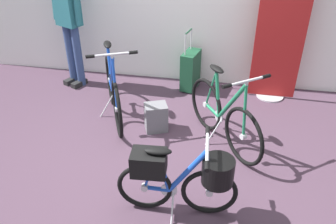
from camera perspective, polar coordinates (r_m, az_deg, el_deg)
name	(u,v)px	position (r m, az deg, el deg)	size (l,w,h in m)	color
ground_plane	(153,163)	(3.60, -2.55, -8.34)	(6.44, 6.44, 0.00)	#473342
floor_banner_stand	(279,45)	(4.64, 17.64, 10.44)	(0.60, 0.36, 1.65)	#B7B7BC
folding_bike_foreground	(183,176)	(2.87, 2.40, -10.42)	(1.01, 0.53, 0.72)	black
display_bike_left	(224,116)	(3.72, 9.07, -0.61)	(0.82, 1.06, 0.91)	black
display_bike_right	(113,90)	(4.17, -8.97, 3.51)	(0.69, 1.28, 0.97)	black
visitor_near_wall	(68,12)	(4.89, -16.09, 15.38)	(0.49, 0.36, 1.77)	navy
rolling_suitcase	(190,70)	(4.83, 3.69, 6.89)	(0.25, 0.39, 0.83)	#19472D
backpack_on_floor	(156,117)	(3.99, -1.98, -0.87)	(0.30, 0.29, 0.33)	slate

